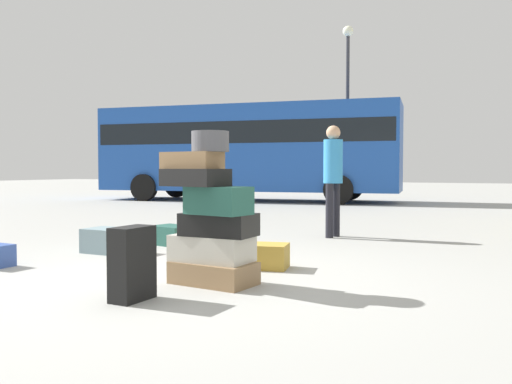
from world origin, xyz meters
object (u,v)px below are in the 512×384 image
(lamp_post, at_px, (348,86))
(suitcase_black_upright_blue, at_px, (132,264))
(suitcase_teal_left_side, at_px, (172,235))
(suitcase_maroon_right_side, at_px, (215,247))
(parked_bus, at_px, (248,146))
(suitcase_tan_behind_tower, at_px, (262,256))
(suitcase_tower, at_px, (211,222))
(suitcase_slate_white_trunk, at_px, (111,241))
(person_bearded_onlooker, at_px, (333,171))

(lamp_post, bearing_deg, suitcase_black_upright_blue, -80.57)
(suitcase_teal_left_side, distance_m, lamp_post, 12.35)
(suitcase_maroon_right_side, bearing_deg, lamp_post, 102.18)
(suitcase_teal_left_side, xyz_separation_m, parked_bus, (-3.85, 10.17, 1.70))
(suitcase_tan_behind_tower, xyz_separation_m, suitcase_black_upright_blue, (-0.34, -1.77, 0.17))
(suitcase_tower, distance_m, suitcase_slate_white_trunk, 2.43)
(suitcase_black_upright_blue, xyz_separation_m, parked_bus, (-5.42, 13.04, 1.53))
(suitcase_black_upright_blue, distance_m, suitcase_teal_left_side, 3.28)
(suitcase_tan_behind_tower, bearing_deg, suitcase_maroon_right_side, 138.39)
(suitcase_tower, distance_m, parked_bus, 13.55)
(person_bearded_onlooker, distance_m, lamp_post, 10.66)
(suitcase_slate_white_trunk, bearing_deg, person_bearded_onlooker, 53.69)
(suitcase_tan_behind_tower, relative_size, lamp_post, 0.09)
(person_bearded_onlooker, relative_size, parked_bus, 0.17)
(suitcase_teal_left_side, distance_m, person_bearded_onlooker, 2.70)
(lamp_post, bearing_deg, suitcase_tower, -78.96)
(parked_bus, bearing_deg, suitcase_teal_left_side, -77.43)
(suitcase_black_upright_blue, height_order, person_bearded_onlooker, person_bearded_onlooker)
(suitcase_maroon_right_side, bearing_deg, suitcase_tower, -57.99)
(suitcase_tan_behind_tower, height_order, suitcase_black_upright_blue, suitcase_black_upright_blue)
(suitcase_black_upright_blue, height_order, suitcase_teal_left_side, suitcase_black_upright_blue)
(suitcase_tower, bearing_deg, suitcase_slate_white_trunk, 152.52)
(suitcase_slate_white_trunk, bearing_deg, lamp_post, 93.01)
(suitcase_slate_white_trunk, distance_m, lamp_post, 13.24)
(suitcase_slate_white_trunk, relative_size, suitcase_tan_behind_tower, 1.19)
(suitcase_tower, relative_size, suitcase_black_upright_blue, 2.35)
(parked_bus, bearing_deg, person_bearded_onlooker, -64.19)
(suitcase_tan_behind_tower, bearing_deg, suitcase_tower, -106.52)
(suitcase_slate_white_trunk, xyz_separation_m, suitcase_black_upright_blue, (1.85, -1.91, 0.15))
(suitcase_maroon_right_side, bearing_deg, suitcase_tan_behind_tower, -25.81)
(suitcase_tower, relative_size, lamp_post, 0.24)
(person_bearded_onlooker, xyz_separation_m, lamp_post, (-2.64, 9.93, 2.83))
(person_bearded_onlooker, bearing_deg, suitcase_maroon_right_side, -6.06)
(suitcase_black_upright_blue, relative_size, lamp_post, 0.10)
(suitcase_tower, height_order, suitcase_slate_white_trunk, suitcase_tower)
(suitcase_slate_white_trunk, height_order, suitcase_black_upright_blue, suitcase_black_upright_blue)
(suitcase_maroon_right_side, distance_m, suitcase_teal_left_side, 1.23)
(suitcase_slate_white_trunk, xyz_separation_m, suitcase_teal_left_side, (0.28, 0.96, -0.02))
(suitcase_slate_white_trunk, height_order, suitcase_tan_behind_tower, suitcase_slate_white_trunk)
(lamp_post, bearing_deg, suitcase_slate_white_trunk, -87.41)
(suitcase_maroon_right_side, height_order, suitcase_teal_left_side, suitcase_teal_left_side)
(suitcase_tower, relative_size, suitcase_teal_left_side, 2.59)
(suitcase_tower, height_order, suitcase_teal_left_side, suitcase_tower)
(suitcase_tower, relative_size, suitcase_slate_white_trunk, 2.13)
(suitcase_tan_behind_tower, bearing_deg, suitcase_teal_left_side, 137.61)
(parked_bus, distance_m, lamp_post, 3.95)
(suitcase_tower, xyz_separation_m, suitcase_maroon_right_side, (-0.78, 1.44, -0.47))
(suitcase_teal_left_side, relative_size, parked_bus, 0.05)
(person_bearded_onlooker, xyz_separation_m, parked_bus, (-5.63, 8.36, 0.79))
(suitcase_teal_left_side, distance_m, parked_bus, 11.01)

